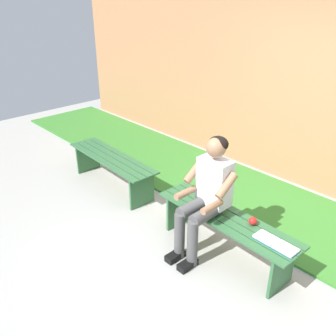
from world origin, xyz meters
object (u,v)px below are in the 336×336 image
(bench_far, at_px, (112,164))
(person_seated, at_px, (206,193))
(book_open, at_px, (276,243))
(bench_near, at_px, (225,226))
(apple, at_px, (253,221))

(bench_far, distance_m, person_seated, 1.84)
(bench_far, distance_m, book_open, 2.58)
(bench_near, relative_size, bench_far, 1.02)
(person_seated, bearing_deg, book_open, -174.13)
(person_seated, bearing_deg, bench_near, -152.12)
(bench_far, bearing_deg, apple, -177.95)
(bench_far, height_order, book_open, book_open)
(bench_near, distance_m, apple, 0.32)
(person_seated, bearing_deg, bench_far, -3.21)
(bench_near, height_order, bench_far, same)
(person_seated, xyz_separation_m, book_open, (-0.78, -0.08, -0.23))
(bench_near, bearing_deg, apple, -162.95)
(bench_near, bearing_deg, person_seated, 27.88)
(bench_far, xyz_separation_m, person_seated, (-1.81, 0.10, 0.35))
(bench_far, bearing_deg, person_seated, 176.79)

